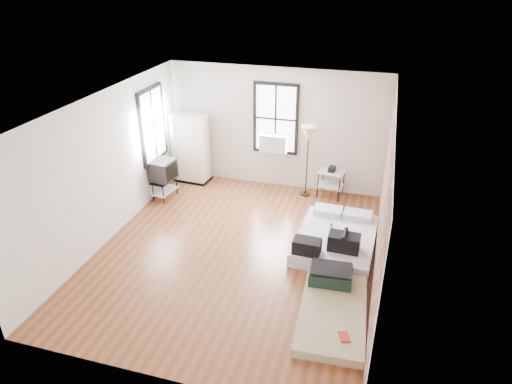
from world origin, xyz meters
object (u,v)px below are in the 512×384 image
(side_table, at_px, (331,176))
(wardrobe, at_px, (191,149))
(floor_lamp, at_px, (309,137))
(mattress_main, at_px, (335,239))
(tv_stand, at_px, (163,172))
(mattress_bare, at_px, (332,303))

(side_table, bearing_deg, wardrobe, -178.81)
(floor_lamp, bearing_deg, wardrobe, 180.00)
(mattress_main, relative_size, side_table, 2.67)
(tv_stand, bearing_deg, wardrobe, 85.80)
(side_table, bearing_deg, mattress_main, -79.56)
(mattress_main, xyz_separation_m, floor_lamp, (-0.93, 1.96, 1.25))
(mattress_bare, bearing_deg, mattress_main, 92.67)
(mattress_bare, xyz_separation_m, wardrobe, (-3.92, 3.74, 0.71))
(mattress_bare, relative_size, tv_stand, 2.08)
(tv_stand, bearing_deg, side_table, 24.81)
(wardrobe, xyz_separation_m, floor_lamp, (2.81, -0.00, 0.58))
(mattress_main, relative_size, floor_lamp, 1.19)
(wardrobe, xyz_separation_m, side_table, (3.37, 0.07, -0.33))
(wardrobe, height_order, tv_stand, wardrobe)
(side_table, bearing_deg, floor_lamp, -172.80)
(wardrobe, bearing_deg, mattress_bare, -38.99)
(side_table, xyz_separation_m, tv_stand, (-3.58, -1.11, 0.15))
(floor_lamp, bearing_deg, side_table, 7.20)
(mattress_bare, xyz_separation_m, side_table, (-0.55, 3.81, 0.38))
(floor_lamp, bearing_deg, mattress_bare, -73.55)
(tv_stand, bearing_deg, mattress_main, -5.50)
(mattress_main, xyz_separation_m, mattress_bare, (0.17, -1.78, -0.05))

